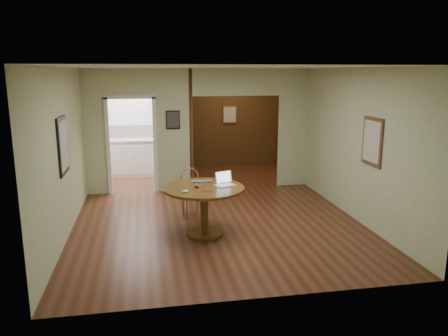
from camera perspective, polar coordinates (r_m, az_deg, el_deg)
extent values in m
plane|color=#472014|center=(7.63, -0.60, -7.65)|extent=(5.00, 5.00, 0.00)
plane|color=white|center=(7.17, -0.65, 13.07)|extent=(5.00, 5.00, 0.00)
plane|color=#AEB78D|center=(4.89, 4.34, -2.69)|extent=(5.00, 0.00, 5.00)
plane|color=#AEB78D|center=(7.29, -20.38, 1.61)|extent=(0.00, 5.00, 5.00)
plane|color=#AEB78D|center=(8.08, 17.16, 2.83)|extent=(0.00, 5.00, 5.00)
cube|color=#AEB78D|center=(9.70, -16.46, 4.41)|extent=(0.50, 2.70, 0.04)
cube|color=#AEB78D|center=(9.67, -6.67, 4.81)|extent=(0.80, 2.70, 0.04)
cube|color=#AEB78D|center=(10.21, 8.97, 5.15)|extent=(0.70, 2.70, 0.04)
plane|color=silver|center=(11.63, -11.04, 5.95)|extent=(2.70, 0.00, 2.70)
plane|color=#3D2511|center=(12.36, 0.72, 6.55)|extent=(2.70, 0.00, 2.70)
cube|color=#3D2511|center=(10.93, -5.01, 5.73)|extent=(0.08, 2.50, 2.70)
cube|color=black|center=(7.26, -20.32, 2.78)|extent=(0.03, 0.70, 0.90)
cube|color=brown|center=(7.61, 18.81, 3.30)|extent=(0.03, 0.60, 0.80)
cube|color=black|center=(9.62, -6.70, 6.27)|extent=(0.30, 0.03, 0.40)
cube|color=beige|center=(12.33, 0.74, 7.00)|extent=(0.40, 0.03, 0.50)
cube|color=white|center=(11.65, -10.99, 4.72)|extent=(2.00, 0.02, 0.32)
cylinder|color=brown|center=(7.27, -2.57, -8.50)|extent=(0.61, 0.61, 0.05)
cylinder|color=brown|center=(7.14, -2.60, -5.70)|extent=(0.13, 0.13, 0.70)
cylinder|color=brown|center=(7.03, -2.63, -2.67)|extent=(1.30, 1.30, 0.04)
cylinder|color=#995936|center=(8.05, -4.22, -3.58)|extent=(0.43, 0.43, 0.03)
cylinder|color=#995936|center=(7.95, -4.88, -5.32)|extent=(0.03, 0.03, 0.40)
cylinder|color=#995936|center=(8.02, -3.00, -5.14)|extent=(0.03, 0.03, 0.40)
cylinder|color=#995936|center=(8.20, -5.36, -4.77)|extent=(0.03, 0.03, 0.40)
cylinder|color=#995936|center=(8.26, -3.54, -4.60)|extent=(0.03, 0.03, 0.40)
cylinder|color=#995936|center=(8.09, -5.53, -2.26)|extent=(0.02, 0.02, 0.32)
cylinder|color=#995936|center=(8.17, -3.45, -2.08)|extent=(0.02, 0.02, 0.32)
torus|color=#995936|center=(8.10, -4.52, -1.17)|extent=(0.35, 0.08, 0.35)
cube|color=white|center=(7.10, 0.13, -2.25)|extent=(0.36, 0.31, 0.01)
cube|color=silver|center=(7.08, 0.17, -2.24)|extent=(0.28, 0.20, 0.00)
cube|color=white|center=(7.20, -0.05, -1.19)|extent=(0.30, 0.16, 0.20)
cube|color=#8A98B0|center=(7.19, -0.04, -1.21)|extent=(0.26, 0.13, 0.17)
imported|color=#AAAAAF|center=(7.29, -2.88, -1.84)|extent=(0.33, 0.22, 0.03)
ellipsoid|color=white|center=(6.71, -5.06, -3.06)|extent=(0.12, 0.08, 0.04)
cylinder|color=#0C0C55|center=(6.77, -2.14, -3.03)|extent=(0.15, 0.03, 0.01)
cube|color=white|center=(11.47, -10.86, 1.32)|extent=(2.00, 0.55, 0.90)
cube|color=silver|center=(11.39, -10.96, 3.63)|extent=(2.06, 0.60, 0.04)
sphere|color=#B20C0C|center=(11.18, -11.65, 1.25)|extent=(0.03, 0.03, 0.03)
sphere|color=#B20C0C|center=(11.20, -6.53, 1.45)|extent=(0.03, 0.03, 0.03)
ellipsoid|color=beige|center=(11.38, -7.46, 4.68)|extent=(0.36, 0.32, 0.33)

